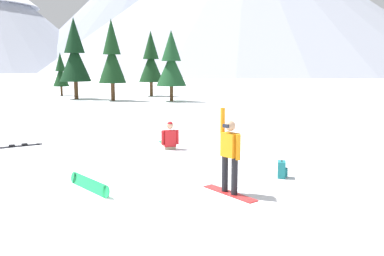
# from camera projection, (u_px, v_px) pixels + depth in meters

# --- Properties ---
(ground_plane) EXTENTS (800.00, 800.00, 0.00)m
(ground_plane) POSITION_uv_depth(u_px,v_px,m) (134.00, 183.00, 10.19)
(ground_plane) COLOR white
(snowboarder_foreground) EXTENTS (1.13, 1.43, 1.98)m
(snowboarder_foreground) POSITION_uv_depth(u_px,v_px,m) (230.00, 154.00, 9.18)
(snowboarder_foreground) COLOR red
(snowboarder_foreground) RESTS_ON ground_plane
(snowboarder_midground) EXTENTS (0.79, 1.80, 1.00)m
(snowboarder_midground) POSITION_uv_depth(u_px,v_px,m) (169.00, 139.00, 14.49)
(snowboarder_midground) COLOR gray
(snowboarder_midground) RESTS_ON ground_plane
(loose_snowboard_far_spare) EXTENTS (1.60, 1.09, 0.09)m
(loose_snowboard_far_spare) POSITION_uv_depth(u_px,v_px,m) (18.00, 146.00, 14.85)
(loose_snowboard_far_spare) COLOR black
(loose_snowboard_far_spare) RESTS_ON ground_plane
(loose_snowboard_near_right) EXTENTS (1.25, 1.49, 0.29)m
(loose_snowboard_near_right) POSITION_uv_depth(u_px,v_px,m) (89.00, 184.00, 9.59)
(loose_snowboard_near_right) COLOR #19B259
(loose_snowboard_near_right) RESTS_ON ground_plane
(backpack_teal) EXTENTS (0.32, 0.36, 0.47)m
(backpack_teal) POSITION_uv_depth(u_px,v_px,m) (282.00, 170.00, 10.66)
(backpack_teal) COLOR #1E7A7F
(backpack_teal) RESTS_ON ground_plane
(pine_tree_tall) EXTENTS (2.54, 2.54, 5.96)m
(pine_tree_tall) POSITION_uv_depth(u_px,v_px,m) (171.00, 63.00, 33.77)
(pine_tree_tall) COLOR #472D19
(pine_tree_tall) RESTS_ON ground_plane
(pine_tree_short) EXTENTS (2.78, 2.78, 7.26)m
(pine_tree_short) POSITION_uv_depth(u_px,v_px,m) (75.00, 55.00, 36.06)
(pine_tree_short) COLOR #472D19
(pine_tree_short) RESTS_ON ground_plane
(pine_tree_twin) EXTENTS (2.44, 2.44, 6.42)m
(pine_tree_twin) POSITION_uv_depth(u_px,v_px,m) (151.00, 61.00, 39.78)
(pine_tree_twin) COLOR #472D19
(pine_tree_twin) RESTS_ON ground_plane
(pine_tree_young) EXTENTS (2.34, 2.34, 6.94)m
(pine_tree_young) POSITION_uv_depth(u_px,v_px,m) (112.00, 56.00, 34.34)
(pine_tree_young) COLOR #472D19
(pine_tree_young) RESTS_ON ground_plane
(pine_tree_slender) EXTENTS (1.58, 1.58, 4.35)m
(pine_tree_slender) POSITION_uv_depth(u_px,v_px,m) (61.00, 72.00, 40.40)
(pine_tree_slender) COLOR #472D19
(pine_tree_slender) RESTS_ON ground_plane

